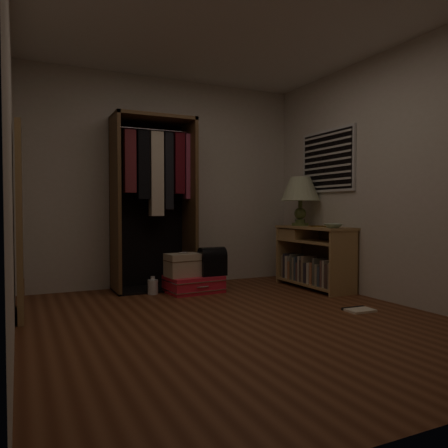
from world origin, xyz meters
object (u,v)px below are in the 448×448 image
(pink_suitcase, at_px, (194,284))
(white_jug, at_px, (153,287))
(console_bookshelf, at_px, (312,256))
(open_wardrobe, at_px, (155,187))
(train_case, at_px, (183,265))
(black_bag, at_px, (212,261))
(table_lamp, at_px, (300,190))
(floor_mirror, at_px, (19,222))

(pink_suitcase, distance_m, white_jug, 0.47)
(console_bookshelf, relative_size, open_wardrobe, 0.55)
(train_case, xyz_separation_m, black_bag, (0.33, -0.06, 0.04))
(console_bookshelf, height_order, table_lamp, table_lamp)
(white_jug, bearing_deg, open_wardrobe, 68.34)
(white_jug, bearing_deg, floor_mirror, -161.24)
(table_lamp, bearing_deg, open_wardrobe, 164.99)
(open_wardrobe, bearing_deg, pink_suitcase, -49.82)
(open_wardrobe, distance_m, pink_suitcase, 1.24)
(black_bag, distance_m, table_lamp, 1.49)
(floor_mirror, xyz_separation_m, black_bag, (2.02, 0.30, -0.49))
(train_case, bearing_deg, table_lamp, -7.93)
(table_lamp, bearing_deg, floor_mirror, -174.74)
(console_bookshelf, relative_size, black_bag, 3.41)
(console_bookshelf, distance_m, open_wardrobe, 2.08)
(console_bookshelf, relative_size, white_jug, 5.52)
(train_case, bearing_deg, black_bag, -15.83)
(black_bag, relative_size, table_lamp, 0.53)
(open_wardrobe, xyz_separation_m, train_case, (0.20, -0.41, -0.90))
(console_bookshelf, bearing_deg, open_wardrobe, 157.46)
(black_bag, xyz_separation_m, table_lamp, (1.22, -0.00, 0.84))
(black_bag, bearing_deg, table_lamp, -0.72)
(black_bag, relative_size, white_jug, 1.62)
(pink_suitcase, bearing_deg, white_jug, 164.61)
(pink_suitcase, bearing_deg, train_case, 179.34)
(pink_suitcase, height_order, black_bag, black_bag)
(floor_mirror, relative_size, white_jug, 8.39)
(floor_mirror, bearing_deg, open_wardrobe, 27.55)
(console_bookshelf, bearing_deg, floor_mirror, -179.25)
(open_wardrobe, distance_m, white_jug, 1.18)
(pink_suitcase, relative_size, white_jug, 3.29)
(floor_mirror, distance_m, table_lamp, 3.28)
(pink_suitcase, height_order, white_jug, white_jug)
(console_bookshelf, xyz_separation_m, open_wardrobe, (-1.76, 0.73, 0.83))
(pink_suitcase, height_order, train_case, train_case)
(black_bag, bearing_deg, open_wardrobe, 138.47)
(console_bookshelf, distance_m, train_case, 1.59)
(train_case, bearing_deg, white_jug, 158.04)
(floor_mirror, relative_size, table_lamp, 2.75)
(train_case, relative_size, white_jug, 2.03)
(console_bookshelf, height_order, floor_mirror, floor_mirror)
(console_bookshelf, bearing_deg, white_jug, 167.47)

